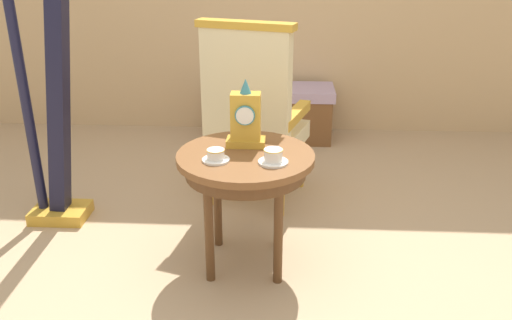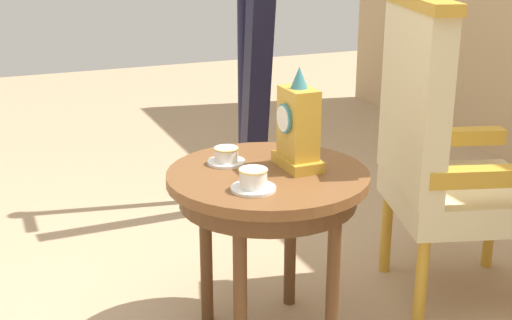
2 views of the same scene
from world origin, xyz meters
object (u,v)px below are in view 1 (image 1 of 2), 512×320
object	(u,v)px
teacup_right	(273,157)
armchair	(253,112)
teacup_left	(216,156)
harp	(49,97)
window_bench	(274,113)
side_table	(246,168)
mantel_clock	(246,119)

from	to	relation	value
teacup_right	armchair	distance (m)	0.81
teacup_left	armchair	size ratio (longest dim) A/B	0.11
teacup_right	harp	world-z (taller)	harp
teacup_right	harp	xyz separation A→B (m)	(-1.24, 0.52, 0.11)
teacup_left	window_bench	xyz separation A→B (m)	(0.23, 1.96, -0.41)
armchair	harp	xyz separation A→B (m)	(-1.10, -0.28, 0.15)
armchair	side_table	bearing A→B (deg)	-89.59
teacup_right	window_bench	size ratio (longest dim) A/B	0.14
side_table	teacup_right	size ratio (longest dim) A/B	4.79
harp	window_bench	size ratio (longest dim) A/B	1.91
mantel_clock	armchair	xyz separation A→B (m)	(0.00, 0.58, -0.15)
window_bench	teacup_left	bearing A→B (deg)	-96.64
teacup_right	window_bench	distance (m)	2.01
teacup_right	mantel_clock	xyz separation A→B (m)	(-0.14, 0.22, 0.10)
teacup_left	mantel_clock	size ratio (longest dim) A/B	0.38
side_table	teacup_right	distance (m)	0.20
side_table	teacup_left	world-z (taller)	teacup_left
side_table	mantel_clock	distance (m)	0.24
window_bench	armchair	bearing A→B (deg)	-95.01
harp	teacup_right	bearing A→B (deg)	-22.58
armchair	teacup_right	bearing A→B (deg)	-80.08
side_table	teacup_left	size ratio (longest dim) A/B	5.18
side_table	harp	world-z (taller)	harp
armchair	window_bench	distance (m)	1.23
side_table	window_bench	world-z (taller)	side_table
armchair	harp	world-z (taller)	harp
side_table	harp	xyz separation A→B (m)	(-1.11, 0.41, 0.22)
side_table	mantel_clock	size ratio (longest dim) A/B	1.97
teacup_left	teacup_right	distance (m)	0.26
window_bench	mantel_clock	bearing A→B (deg)	-93.39
teacup_right	armchair	bearing A→B (deg)	99.92
mantel_clock	harp	xyz separation A→B (m)	(-1.10, 0.30, 0.01)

